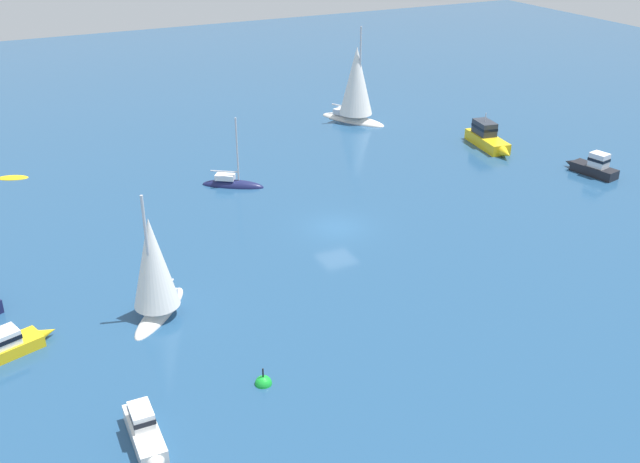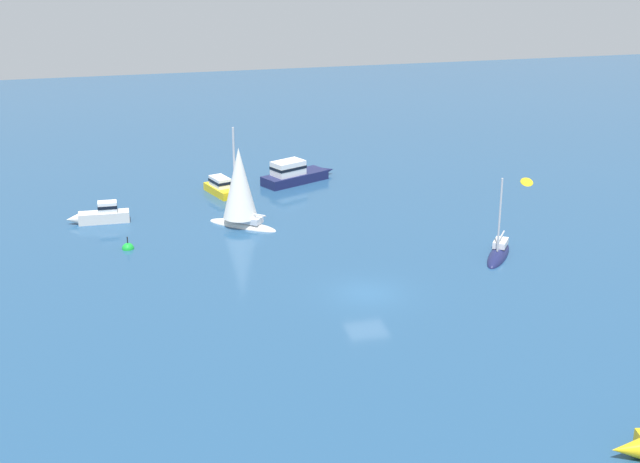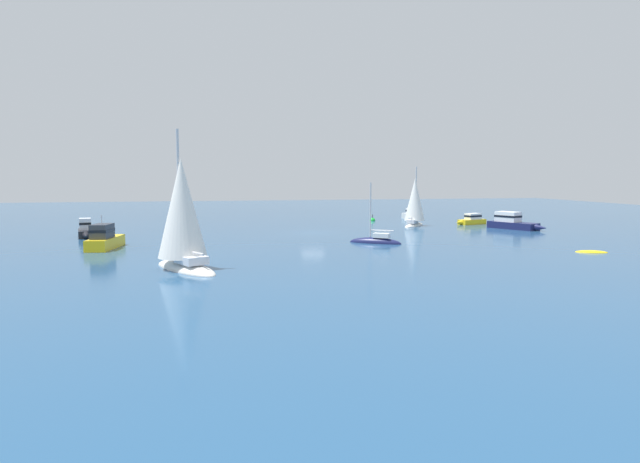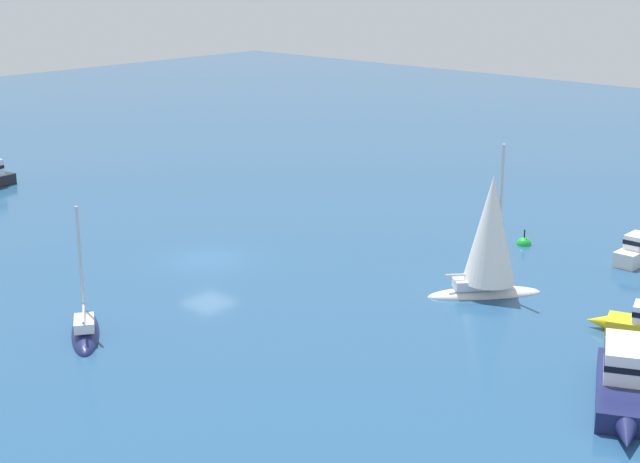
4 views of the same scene
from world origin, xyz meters
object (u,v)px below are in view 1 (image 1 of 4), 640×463
at_px(powerboat, 488,138).
at_px(launch, 594,166).
at_px(tender, 13,178).
at_px(yacht, 154,270).
at_px(sailboat, 356,88).
at_px(cabin_cruiser, 146,434).
at_px(sailboat_1, 232,185).
at_px(channel_buoy, 263,384).
at_px(motor_cruiser, 5,345).

distance_m(powerboat, launch, 10.01).
bearing_deg(tender, yacht, -55.93).
relative_size(sailboat, yacht, 1.27).
distance_m(sailboat, yacht, 38.26).
relative_size(cabin_cruiser, launch, 0.97).
relative_size(powerboat, sailboat_1, 1.11).
relative_size(yacht, sailboat_1, 1.26).
xyz_separation_m(cabin_cruiser, sailboat, (30.30, 37.02, 2.75)).
distance_m(cabin_cruiser, channel_buoy, 6.34).
bearing_deg(cabin_cruiser, motor_cruiser, -152.65).
bearing_deg(launch, yacht, 85.95).
xyz_separation_m(powerboat, sailboat_1, (-24.08, 1.26, -0.73)).
height_order(sailboat, tender, sailboat).
bearing_deg(launch, motor_cruiser, 85.01).
bearing_deg(powerboat, sailboat, -140.83).
bearing_deg(channel_buoy, sailboat, 55.57).
bearing_deg(yacht, powerboat, 153.17).
height_order(cabin_cruiser, yacht, yacht).
xyz_separation_m(sailboat, sailboat_1, (-17.00, -10.92, -3.26)).
bearing_deg(channel_buoy, cabin_cruiser, -164.48).
bearing_deg(yacht, sailboat, 174.62).
bearing_deg(sailboat, tender, -116.04).
bearing_deg(launch, channel_buoy, 99.36).
xyz_separation_m(tender, channel_buoy, (8.33, -33.91, 0.00)).
bearing_deg(sailboat_1, cabin_cruiser, -82.49).
relative_size(sailboat_1, tender, 2.25).
distance_m(tender, channel_buoy, 34.92).
bearing_deg(channel_buoy, sailboat_1, 73.54).
xyz_separation_m(motor_cruiser, channel_buoy, (10.92, -7.98, -0.59)).
bearing_deg(sailboat_1, sailboat, 67.22).
height_order(cabin_cruiser, sailboat, sailboat).
xyz_separation_m(yacht, tender, (-5.41, 25.55, -2.80)).
bearing_deg(channel_buoy, tender, 103.80).
bearing_deg(channel_buoy, powerboat, 36.49).
height_order(launch, tender, launch).
bearing_deg(powerboat, launch, 29.75).
distance_m(powerboat, motor_cruiser, 44.86).
height_order(sailboat, yacht, sailboat).
xyz_separation_m(motor_cruiser, launch, (45.76, 5.81, 0.11)).
distance_m(sailboat_1, motor_cruiser, 24.48).
bearing_deg(launch, cabin_cruiser, 98.49).
xyz_separation_m(sailboat_1, launch, (27.63, -10.62, 0.60)).
relative_size(motor_cruiser, launch, 1.00).
height_order(sailboat, channel_buoy, sailboat).
height_order(sailboat, launch, sailboat).
xyz_separation_m(powerboat, channel_buoy, (-31.30, -23.15, -0.83)).
bearing_deg(motor_cruiser, yacht, -15.70).
bearing_deg(tender, motor_cruiser, -73.59).
bearing_deg(channel_buoy, motor_cruiser, 143.86).
xyz_separation_m(yacht, motor_cruiser, (-8.00, -0.38, -2.21)).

